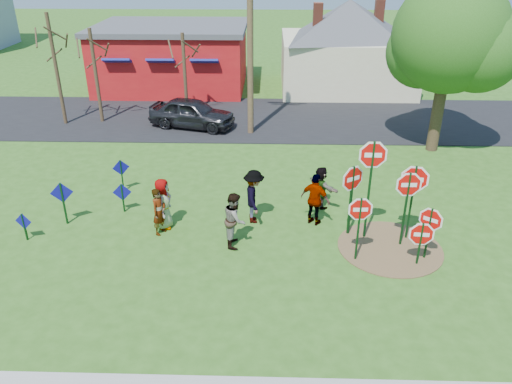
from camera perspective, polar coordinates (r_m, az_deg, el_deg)
ground at (r=16.47m, az=-1.15°, el=-4.27°), size 120.00×120.00×0.00m
road at (r=26.98m, az=0.01°, el=8.41°), size 120.00×7.50×0.04m
dirt_patch at (r=16.05m, az=15.04°, el=-6.16°), size 3.20×3.20×0.03m
red_building at (r=33.35m, az=-9.49°, el=15.07°), size 9.40×7.69×3.90m
cream_house at (r=32.93m, az=10.38°, el=16.56°), size 9.40×9.40×6.50m
stop_sign_a at (r=14.51m, az=11.77°, el=-2.62°), size 0.96×0.07×2.18m
stop_sign_b at (r=15.29m, az=13.10°, el=2.98°), size 1.16×0.08×3.42m
stop_sign_c at (r=15.44m, az=16.95°, el=-0.07°), size 1.04×0.07×2.61m
stop_sign_d at (r=15.84m, az=17.60°, el=0.80°), size 1.13×0.25×2.66m
stop_sign_e at (r=15.04m, az=18.36°, el=-4.83°), size 0.98×0.10×1.51m
stop_sign_f at (r=15.26m, az=19.30°, el=-3.29°), size 0.77×0.59×1.81m
stop_sign_g at (r=15.67m, az=10.93°, el=0.77°), size 0.93×0.63×2.53m
blue_diamond_a at (r=17.23m, az=-24.99°, el=-3.33°), size 0.56×0.12×0.95m
blue_diamond_b at (r=17.54m, az=-21.21°, el=-0.69°), size 0.71×0.20×1.52m
blue_diamond_c at (r=17.83m, az=-15.02°, el=-0.33°), size 0.64×0.09×1.08m
blue_diamond_d at (r=19.28m, az=-15.13°, el=2.24°), size 0.58×0.26×1.28m
person_a at (r=16.46m, az=-10.56°, el=-1.33°), size 0.59×0.87×1.74m
person_b at (r=16.18m, az=-11.02°, el=-2.21°), size 0.59×0.68×1.58m
person_c at (r=15.28m, az=-2.42°, el=-3.14°), size 0.67×0.86×1.76m
person_d at (r=16.50m, az=-0.25°, el=-0.52°), size 0.81×1.26×1.86m
person_e at (r=16.48m, az=6.79°, el=-0.87°), size 1.13×0.95×1.80m
person_f at (r=17.64m, az=7.41°, el=0.54°), size 1.19×1.42×1.53m
suv at (r=25.60m, az=-7.32°, el=8.96°), size 4.62×2.82×1.47m
utility_pole at (r=23.66m, az=-0.67°, el=17.90°), size 2.26×0.29×9.25m
leafy_tree at (r=22.99m, az=21.52°, el=15.66°), size 5.22×4.76×7.41m
bare_tree_west at (r=27.14m, az=-22.12°, el=14.40°), size 1.80×1.80×5.52m
bare_tree_east at (r=27.20m, az=-8.22°, el=14.39°), size 1.80×1.80×4.34m
bare_tree_mid at (r=26.94m, az=-18.01°, el=13.85°), size 1.80×1.80×4.75m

